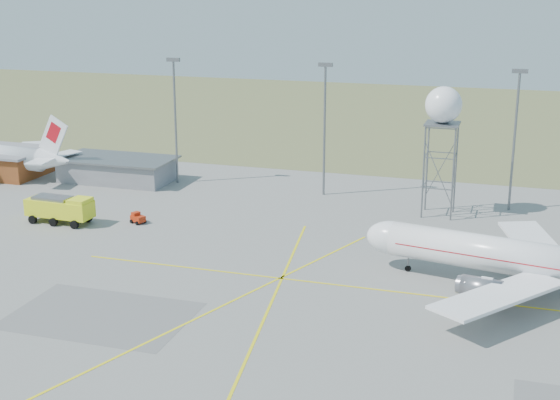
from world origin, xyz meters
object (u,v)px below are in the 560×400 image
(airliner_main, at_px, (511,258))
(radar_tower, at_px, (441,144))
(fire_truck, at_px, (61,210))
(baggage_tug, at_px, (138,219))

(airliner_main, distance_m, radar_tower, 28.66)
(airliner_main, height_order, fire_truck, airliner_main)
(radar_tower, bearing_deg, baggage_tug, -157.23)
(radar_tower, bearing_deg, airliner_main, -67.76)
(fire_truck, relative_size, baggage_tug, 4.18)
(radar_tower, distance_m, fire_truck, 53.63)
(radar_tower, xyz_separation_m, baggage_tug, (-39.17, -16.44, -9.76))
(radar_tower, xyz_separation_m, fire_truck, (-49.23, -19.50, -8.51))
(radar_tower, height_order, baggage_tug, radar_tower)
(airliner_main, xyz_separation_m, fire_truck, (-59.77, 6.29, -1.81))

